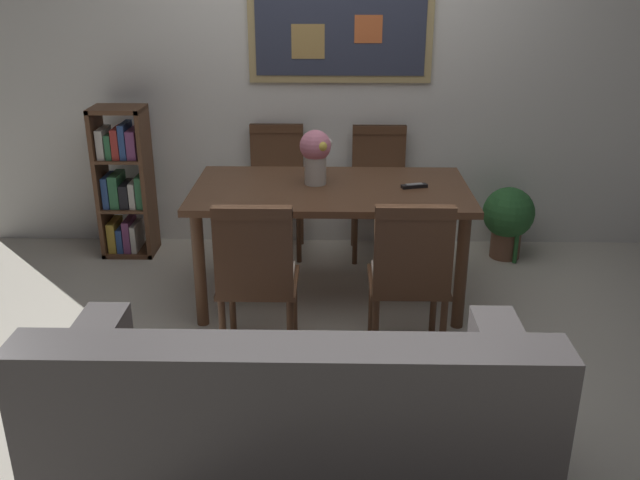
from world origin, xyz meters
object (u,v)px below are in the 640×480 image
at_px(dining_table, 331,201).
at_px(dining_chair_far_left, 276,179).
at_px(bookshelf, 124,185).
at_px(potted_ivy, 508,218).
at_px(leather_couch, 293,433).
at_px(dining_chair_near_left, 256,271).
at_px(dining_chair_far_right, 379,180).
at_px(flower_vase, 316,153).
at_px(tv_remote, 414,186).
at_px(dining_chair_near_right, 410,270).

xyz_separation_m(dining_table, dining_chair_far_left, (-0.39, 0.80, -0.10)).
bearing_deg(bookshelf, potted_ivy, -0.58).
relative_size(dining_table, bookshelf, 1.54).
distance_m(leather_couch, bookshelf, 2.82).
relative_size(dining_table, leather_couch, 0.91).
relative_size(dining_chair_near_left, leather_couch, 0.51).
bearing_deg(dining_chair_far_right, leather_couch, -100.42).
bearing_deg(dining_chair_near_left, flower_vase, 72.36).
xyz_separation_m(leather_couch, tv_remote, (0.63, 1.77, 0.43)).
bearing_deg(dining_chair_near_right, tv_remote, 83.05).
xyz_separation_m(dining_chair_far_left, tv_remote, (0.89, -0.81, 0.20)).
bearing_deg(dining_chair_far_right, dining_chair_near_left, -114.06).
distance_m(dining_chair_near_left, potted_ivy, 2.20).
bearing_deg(dining_chair_near_right, dining_table, 117.50).
bearing_deg(dining_chair_far_right, tv_remote, -78.67).
bearing_deg(bookshelf, dining_chair_near_right, -38.43).
xyz_separation_m(dining_chair_far_left, leather_couch, (0.26, -2.58, -0.23)).
bearing_deg(dining_chair_near_left, bookshelf, 126.14).
bearing_deg(leather_couch, dining_table, 85.80).
bearing_deg(dining_chair_far_left, potted_ivy, -4.34).
xyz_separation_m(bookshelf, flower_vase, (1.37, -0.64, 0.41)).
bearing_deg(dining_chair_near_left, dining_chair_far_left, 91.00).
relative_size(dining_chair_far_right, dining_chair_near_right, 1.00).
height_order(bookshelf, potted_ivy, bookshelf).
xyz_separation_m(flower_vase, tv_remote, (0.59, -0.07, -0.18)).
relative_size(dining_chair_far_left, tv_remote, 5.61).
height_order(dining_chair_far_left, dining_chair_near_left, same).
relative_size(dining_chair_far_right, potted_ivy, 1.63).
distance_m(dining_chair_near_left, dining_chair_near_right, 0.77).
relative_size(dining_table, dining_chair_near_right, 1.81).
height_order(dining_chair_near_left, potted_ivy, dining_chair_near_left).
bearing_deg(tv_remote, dining_chair_far_right, 101.33).
bearing_deg(leather_couch, tv_remote, 70.50).
distance_m(dining_chair_far_right, tv_remote, 0.82).
xyz_separation_m(dining_chair_far_right, dining_chair_near_left, (-0.70, -1.58, 0.00)).
relative_size(dining_chair_far_left, potted_ivy, 1.63).
bearing_deg(flower_vase, dining_chair_far_left, 112.21).
bearing_deg(leather_couch, potted_ivy, 60.54).
height_order(dining_chair_far_left, bookshelf, bookshelf).
distance_m(leather_couch, potted_ivy, 2.82).
height_order(dining_table, dining_chair_far_left, dining_chair_far_left).
distance_m(dining_table, potted_ivy, 1.47).
bearing_deg(dining_chair_near_right, leather_couch, -118.05).
xyz_separation_m(dining_chair_near_left, dining_chair_near_right, (0.77, 0.02, 0.00)).
bearing_deg(dining_table, tv_remote, -0.42).
bearing_deg(bookshelf, dining_chair_near_left, -53.86).
bearing_deg(dining_chair_near_left, leather_couch, -76.52).
bearing_deg(leather_couch, dining_chair_near_right, 61.95).
height_order(dining_table, potted_ivy, dining_table).
bearing_deg(dining_chair_far_left, dining_table, -63.97).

